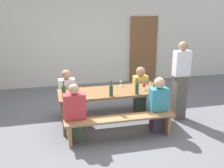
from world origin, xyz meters
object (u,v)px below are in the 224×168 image
(wooden_door, at_px, (144,49))
(seated_guest_near_0, at_px, (75,115))
(seated_guest_near_1, at_px, (158,106))
(seated_guest_far_0, at_px, (67,95))
(seated_guest_far_1, at_px, (140,90))
(tasting_table, at_px, (112,94))
(bench_near, at_px, (121,122))
(wine_bottle_1, at_px, (111,91))
(wine_bottle_3, at_px, (137,88))
(wine_bottle_2, at_px, (64,91))
(standing_host, at_px, (180,82))
(wine_glass_0, at_px, (144,85))
(wine_glass_2, at_px, (150,83))
(bench_far, at_px, (105,97))
(wine_bottle_0, at_px, (155,83))
(wine_glass_1, at_px, (121,81))

(wooden_door, distance_m, seated_guest_near_0, 4.44)
(seated_guest_near_1, height_order, seated_guest_far_0, seated_guest_near_1)
(seated_guest_far_0, bearing_deg, seated_guest_far_1, 90.00)
(tasting_table, distance_m, bench_near, 0.75)
(bench_near, height_order, seated_guest_far_0, seated_guest_far_0)
(wine_bottle_1, relative_size, wine_bottle_3, 0.99)
(wine_bottle_2, distance_m, seated_guest_near_1, 1.88)
(tasting_table, height_order, seated_guest_far_1, seated_guest_far_1)
(wine_bottle_2, xyz_separation_m, standing_host, (2.52, 0.09, -0.02))
(wine_bottle_1, relative_size, seated_guest_near_0, 0.28)
(wine_glass_0, relative_size, wine_glass_2, 0.91)
(bench_far, bearing_deg, tasting_table, -90.00)
(wine_glass_2, xyz_separation_m, seated_guest_far_0, (-1.74, 0.56, -0.33))
(wine_bottle_0, relative_size, standing_host, 0.17)
(bench_near, relative_size, wine_bottle_0, 7.20)
(wine_glass_1, bearing_deg, bench_far, 126.71)
(bench_far, bearing_deg, bench_near, -90.00)
(tasting_table, height_order, wine_bottle_3, wine_bottle_3)
(bench_far, distance_m, standing_host, 1.77)
(bench_far, relative_size, seated_guest_far_1, 1.94)
(wine_bottle_0, height_order, seated_guest_near_0, seated_guest_near_0)
(seated_guest_far_0, distance_m, standing_host, 2.51)
(wine_bottle_2, xyz_separation_m, wine_glass_0, (1.67, 0.06, -0.01))
(wine_glass_2, relative_size, seated_guest_far_0, 0.16)
(seated_guest_near_1, bearing_deg, wine_glass_2, -2.49)
(tasting_table, bearing_deg, wine_bottle_3, -34.59)
(wine_glass_1, height_order, wine_glass_2, wine_glass_2)
(wine_bottle_0, relative_size, seated_guest_near_0, 0.26)
(seated_guest_near_0, bearing_deg, wine_glass_2, -72.99)
(bench_far, height_order, wine_glass_0, wine_glass_0)
(wine_bottle_2, relative_size, seated_guest_near_0, 0.29)
(bench_far, bearing_deg, wine_glass_1, -53.29)
(wine_bottle_0, xyz_separation_m, wine_bottle_2, (-1.93, -0.11, 0.01))
(bench_near, height_order, wine_glass_0, wine_glass_0)
(wine_bottle_2, xyz_separation_m, seated_guest_near_0, (0.16, -0.38, -0.35))
(bench_far, height_order, wine_glass_1, wine_glass_1)
(bench_near, distance_m, seated_guest_far_0, 1.53)
(wine_glass_2, relative_size, seated_guest_near_1, 0.16)
(wine_bottle_2, distance_m, seated_guest_far_0, 0.77)
(wooden_door, bearing_deg, wine_glass_2, -107.49)
(seated_guest_near_0, relative_size, seated_guest_near_1, 0.99)
(bench_near, bearing_deg, wine_bottle_2, 151.96)
(bench_near, distance_m, wine_bottle_0, 1.24)
(tasting_table, distance_m, seated_guest_far_1, 0.99)
(wine_bottle_2, bearing_deg, wine_glass_0, 2.20)
(bench_near, xyz_separation_m, wine_glass_2, (0.84, 0.66, 0.51))
(wine_bottle_1, bearing_deg, standing_host, 8.29)
(seated_guest_near_1, bearing_deg, wine_glass_1, 32.50)
(tasting_table, xyz_separation_m, wine_glass_1, (0.28, 0.32, 0.19))
(wine_bottle_2, height_order, seated_guest_near_0, seated_guest_near_0)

